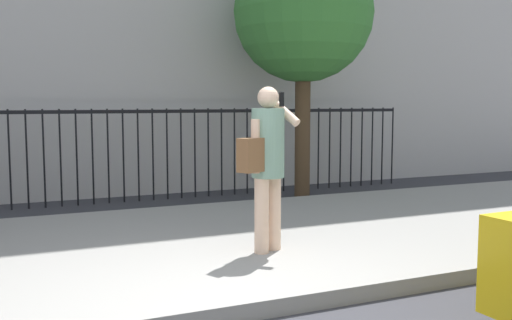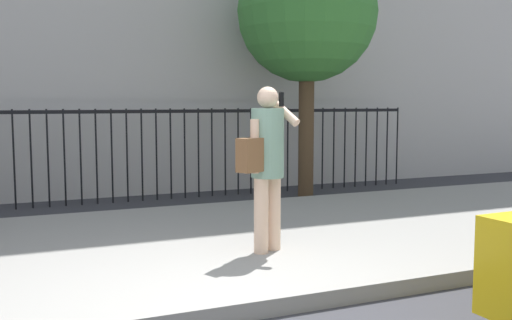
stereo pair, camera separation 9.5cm
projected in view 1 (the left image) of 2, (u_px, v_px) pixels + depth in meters
The scene contains 4 objects.
sidewalk at pixel (158, 250), 6.44m from camera, with size 28.00×4.40×0.15m, color gray.
iron_fence at pixel (100, 143), 9.71m from camera, with size 12.03×0.04×1.60m.
pedestrian_on_phone at pixel (266, 157), 5.97m from camera, with size 0.72×0.57×1.71m.
street_tree_near at pixel (303, 13), 10.28m from camera, with size 2.49×2.49×4.54m.
Camera 1 is at (-1.60, -4.00, 1.70)m, focal length 40.79 mm.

